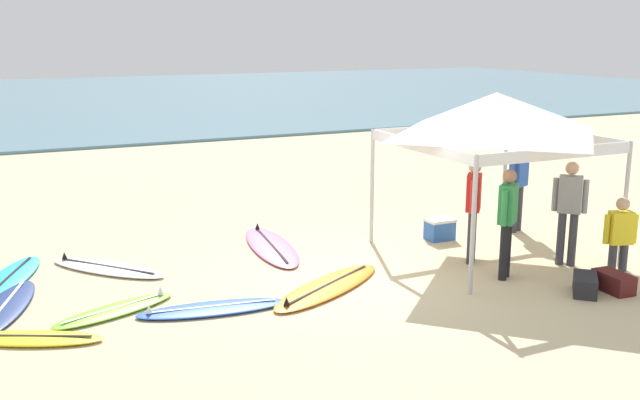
{
  "coord_description": "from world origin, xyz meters",
  "views": [
    {
      "loc": [
        -5.22,
        -9.5,
        3.74
      ],
      "look_at": [
        -0.21,
        1.16,
        1.0
      ],
      "focal_mm": 41.12,
      "sensor_mm": 36.0,
      "label": 1
    }
  ],
  "objects_px": {
    "surfboard_orange": "(328,287)",
    "surfboard_pink": "(271,246)",
    "cooler_box": "(440,229)",
    "surfboard_blue": "(212,308)",
    "gear_bag_near_tent": "(613,282)",
    "surfboard_cyan": "(11,277)",
    "surfboard_navy": "(5,307)",
    "person_blue": "(518,180)",
    "person_red": "(473,204)",
    "gear_bag_by_pole": "(585,285)",
    "surfboard_lime": "(115,310)",
    "canopy_tent": "(496,114)",
    "person_grey": "(569,206)",
    "surfboard_white": "(107,268)",
    "person_yellow": "(620,231)",
    "surfboard_yellow": "(29,338)",
    "person_green": "(507,216)"
  },
  "relations": [
    {
      "from": "surfboard_white",
      "to": "person_red",
      "type": "distance_m",
      "value": 5.98
    },
    {
      "from": "surfboard_yellow",
      "to": "person_red",
      "type": "distance_m",
      "value": 6.91
    },
    {
      "from": "surfboard_pink",
      "to": "gear_bag_by_pole",
      "type": "distance_m",
      "value": 5.23
    },
    {
      "from": "surfboard_white",
      "to": "person_yellow",
      "type": "relative_size",
      "value": 1.68
    },
    {
      "from": "surfboard_blue",
      "to": "surfboard_lime",
      "type": "bearing_deg",
      "value": 157.22
    },
    {
      "from": "person_blue",
      "to": "person_red",
      "type": "xyz_separation_m",
      "value": [
        -1.93,
        -1.2,
        0.0
      ]
    },
    {
      "from": "surfboard_lime",
      "to": "person_red",
      "type": "bearing_deg",
      "value": -2.42
    },
    {
      "from": "cooler_box",
      "to": "person_red",
      "type": "bearing_deg",
      "value": -102.48
    },
    {
      "from": "surfboard_yellow",
      "to": "surfboard_cyan",
      "type": "bearing_deg",
      "value": 91.87
    },
    {
      "from": "surfboard_yellow",
      "to": "surfboard_orange",
      "type": "bearing_deg",
      "value": 1.52
    },
    {
      "from": "person_yellow",
      "to": "surfboard_white",
      "type": "bearing_deg",
      "value": 154.6
    },
    {
      "from": "surfboard_navy",
      "to": "person_red",
      "type": "height_order",
      "value": "person_red"
    },
    {
      "from": "surfboard_pink",
      "to": "gear_bag_by_pole",
      "type": "height_order",
      "value": "gear_bag_by_pole"
    },
    {
      "from": "surfboard_lime",
      "to": "person_yellow",
      "type": "relative_size",
      "value": 1.56
    },
    {
      "from": "person_grey",
      "to": "cooler_box",
      "type": "height_order",
      "value": "person_grey"
    },
    {
      "from": "person_yellow",
      "to": "gear_bag_by_pole",
      "type": "bearing_deg",
      "value": -155.4
    },
    {
      "from": "surfboard_lime",
      "to": "surfboard_orange",
      "type": "xyz_separation_m",
      "value": [
        3.02,
        -0.4,
        -0.0
      ]
    },
    {
      "from": "surfboard_blue",
      "to": "surfboard_orange",
      "type": "height_order",
      "value": "same"
    },
    {
      "from": "surfboard_blue",
      "to": "person_blue",
      "type": "height_order",
      "value": "person_blue"
    },
    {
      "from": "canopy_tent",
      "to": "person_grey",
      "type": "relative_size",
      "value": 1.8
    },
    {
      "from": "surfboard_lime",
      "to": "person_yellow",
      "type": "distance_m",
      "value": 7.75
    },
    {
      "from": "surfboard_orange",
      "to": "person_blue",
      "type": "distance_m",
      "value": 4.92
    },
    {
      "from": "surfboard_orange",
      "to": "surfboard_navy",
      "type": "xyz_separation_m",
      "value": [
        -4.37,
        1.15,
        0.0
      ]
    },
    {
      "from": "surfboard_blue",
      "to": "person_red",
      "type": "relative_size",
      "value": 1.24
    },
    {
      "from": "surfboard_orange",
      "to": "gear_bag_near_tent",
      "type": "distance_m",
      "value": 4.19
    },
    {
      "from": "surfboard_white",
      "to": "surfboard_lime",
      "type": "bearing_deg",
      "value": -96.21
    },
    {
      "from": "surfboard_orange",
      "to": "surfboard_lime",
      "type": "bearing_deg",
      "value": 172.52
    },
    {
      "from": "surfboard_navy",
      "to": "person_red",
      "type": "bearing_deg",
      "value": -8.03
    },
    {
      "from": "surfboard_white",
      "to": "surfboard_cyan",
      "type": "bearing_deg",
      "value": 173.06
    },
    {
      "from": "surfboard_cyan",
      "to": "person_grey",
      "type": "bearing_deg",
      "value": -20.48
    },
    {
      "from": "surfboard_orange",
      "to": "surfboard_pink",
      "type": "distance_m",
      "value": 2.3
    },
    {
      "from": "cooler_box",
      "to": "surfboard_blue",
      "type": "bearing_deg",
      "value": -161.48
    },
    {
      "from": "surfboard_white",
      "to": "surfboard_orange",
      "type": "height_order",
      "value": "same"
    },
    {
      "from": "surfboard_navy",
      "to": "person_blue",
      "type": "bearing_deg",
      "value": 1.32
    },
    {
      "from": "surfboard_white",
      "to": "canopy_tent",
      "type": "bearing_deg",
      "value": -17.19
    },
    {
      "from": "surfboard_navy",
      "to": "surfboard_pink",
      "type": "relative_size",
      "value": 0.84
    },
    {
      "from": "surfboard_orange",
      "to": "person_yellow",
      "type": "distance_m",
      "value": 4.73
    },
    {
      "from": "surfboard_white",
      "to": "person_red",
      "type": "xyz_separation_m",
      "value": [
        5.51,
        -2.14,
        0.95
      ]
    },
    {
      "from": "surfboard_lime",
      "to": "surfboard_cyan",
      "type": "bearing_deg",
      "value": 120.27
    },
    {
      "from": "surfboard_pink",
      "to": "surfboard_blue",
      "type": "bearing_deg",
      "value": -126.92
    },
    {
      "from": "surfboard_cyan",
      "to": "person_green",
      "type": "distance_m",
      "value": 7.66
    },
    {
      "from": "person_green",
      "to": "surfboard_yellow",
      "type": "bearing_deg",
      "value": 174.95
    },
    {
      "from": "surfboard_pink",
      "to": "gear_bag_near_tent",
      "type": "relative_size",
      "value": 4.45
    },
    {
      "from": "person_yellow",
      "to": "surfboard_pink",
      "type": "bearing_deg",
      "value": 142.32
    },
    {
      "from": "surfboard_cyan",
      "to": "person_yellow",
      "type": "xyz_separation_m",
      "value": [
        8.76,
        -3.66,
        0.62
      ]
    },
    {
      "from": "surfboard_white",
      "to": "surfboard_yellow",
      "type": "height_order",
      "value": "same"
    },
    {
      "from": "surfboard_pink",
      "to": "person_red",
      "type": "relative_size",
      "value": 1.56
    },
    {
      "from": "surfboard_orange",
      "to": "surfboard_pink",
      "type": "bearing_deg",
      "value": 89.88
    },
    {
      "from": "person_yellow",
      "to": "cooler_box",
      "type": "height_order",
      "value": "person_yellow"
    },
    {
      "from": "surfboard_cyan",
      "to": "surfboard_navy",
      "type": "height_order",
      "value": "same"
    }
  ]
}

